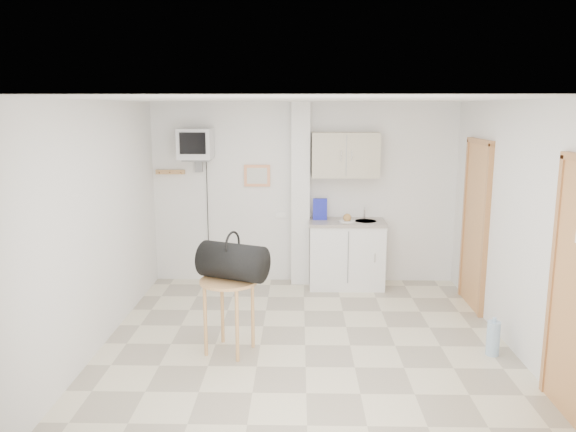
{
  "coord_description": "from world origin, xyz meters",
  "views": [
    {
      "loc": [
        -0.07,
        -5.46,
        2.43
      ],
      "look_at": [
        -0.19,
        0.6,
        1.25
      ],
      "focal_mm": 35.0,
      "sensor_mm": 36.0,
      "label": 1
    }
  ],
  "objects_px": {
    "round_table": "(229,291)",
    "duffel_bag": "(233,261)",
    "crt_television": "(196,145)",
    "water_bottle": "(493,338)"
  },
  "relations": [
    {
      "from": "round_table",
      "to": "duffel_bag",
      "type": "distance_m",
      "value": 0.31
    },
    {
      "from": "round_table",
      "to": "duffel_bag",
      "type": "relative_size",
      "value": 1.01
    },
    {
      "from": "crt_television",
      "to": "duffel_bag",
      "type": "distance_m",
      "value": 2.49
    },
    {
      "from": "round_table",
      "to": "duffel_bag",
      "type": "bearing_deg",
      "value": 27.52
    },
    {
      "from": "crt_television",
      "to": "round_table",
      "type": "height_order",
      "value": "crt_television"
    },
    {
      "from": "round_table",
      "to": "crt_television",
      "type": "bearing_deg",
      "value": 107.49
    },
    {
      "from": "round_table",
      "to": "water_bottle",
      "type": "xyz_separation_m",
      "value": [
        2.63,
        -0.03,
        -0.46
      ]
    },
    {
      "from": "crt_television",
      "to": "duffel_bag",
      "type": "height_order",
      "value": "crt_television"
    },
    {
      "from": "crt_television",
      "to": "water_bottle",
      "type": "bearing_deg",
      "value": -33.75
    },
    {
      "from": "round_table",
      "to": "duffel_bag",
      "type": "xyz_separation_m",
      "value": [
        0.04,
        0.02,
        0.3
      ]
    }
  ]
}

